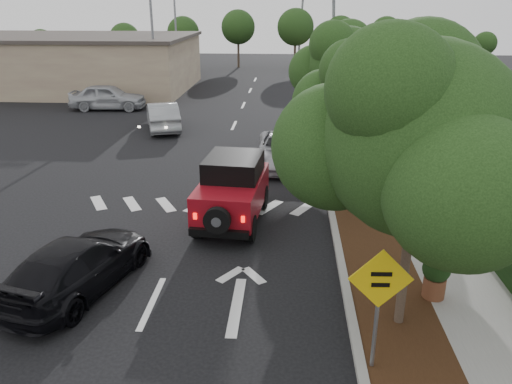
# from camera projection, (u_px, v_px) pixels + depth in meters

# --- Properties ---
(ground) EXTENTS (120.00, 120.00, 0.00)m
(ground) POSITION_uv_depth(u_px,v_px,m) (152.00, 303.00, 11.72)
(ground) COLOR black
(ground) RESTS_ON ground
(curb) EXTENTS (0.20, 70.00, 0.15)m
(curb) POSITION_uv_depth(u_px,v_px,m) (321.00, 156.00, 22.59)
(curb) COLOR #9E9B93
(curb) RESTS_ON ground
(planting_strip) EXTENTS (1.80, 70.00, 0.12)m
(planting_strip) POSITION_uv_depth(u_px,v_px,m) (343.00, 157.00, 22.53)
(planting_strip) COLOR black
(planting_strip) RESTS_ON ground
(sidewalk) EXTENTS (2.00, 70.00, 0.12)m
(sidewalk) POSITION_uv_depth(u_px,v_px,m) (385.00, 158.00, 22.42)
(sidewalk) COLOR gray
(sidewalk) RESTS_ON ground
(hedge) EXTENTS (0.80, 70.00, 0.80)m
(hedge) POSITION_uv_depth(u_px,v_px,m) (418.00, 151.00, 22.21)
(hedge) COLOR black
(hedge) RESTS_ON ground
(commercial_building) EXTENTS (22.00, 12.00, 4.00)m
(commercial_building) POSITION_uv_depth(u_px,v_px,m) (51.00, 63.00, 39.95)
(commercial_building) COLOR gray
(commercial_building) RESTS_ON ground
(transmission_tower) EXTENTS (7.00, 4.00, 28.00)m
(transmission_tower) POSITION_uv_depth(u_px,v_px,m) (316.00, 65.00, 56.08)
(transmission_tower) COLOR slate
(transmission_tower) RESTS_ON ground
(street_tree_near) EXTENTS (3.80, 3.80, 5.92)m
(street_tree_near) POSITION_uv_depth(u_px,v_px,m) (398.00, 325.00, 10.91)
(street_tree_near) COLOR black
(street_tree_near) RESTS_ON ground
(street_tree_mid) EXTENTS (3.20, 3.20, 5.32)m
(street_tree_mid) POSITION_uv_depth(u_px,v_px,m) (358.00, 204.00, 17.43)
(street_tree_mid) COLOR black
(street_tree_mid) RESTS_ON ground
(street_tree_far) EXTENTS (3.40, 3.40, 5.62)m
(street_tree_far) POSITION_uv_depth(u_px,v_px,m) (341.00, 152.00, 23.49)
(street_tree_far) COLOR black
(street_tree_far) RESTS_ON ground
(light_pole_a) EXTENTS (2.00, 0.22, 9.00)m
(light_pole_a) POSITION_uv_depth(u_px,v_px,m) (157.00, 99.00, 36.35)
(light_pole_a) COLOR slate
(light_pole_a) RESTS_ON ground
(light_pole_b) EXTENTS (2.00, 0.22, 9.00)m
(light_pole_b) POSITION_uv_depth(u_px,v_px,m) (178.00, 76.00, 47.59)
(light_pole_b) COLOR slate
(light_pole_b) RESTS_ON ground
(red_jeep) EXTENTS (2.15, 4.22, 2.10)m
(red_jeep) POSITION_uv_depth(u_px,v_px,m) (233.00, 188.00, 15.85)
(red_jeep) COLOR black
(red_jeep) RESTS_ON ground
(silver_suv_ahead) EXTENTS (2.25, 4.79, 1.32)m
(silver_suv_ahead) POSITION_uv_depth(u_px,v_px,m) (282.00, 150.00, 21.43)
(silver_suv_ahead) COLOR #A2A4AA
(silver_suv_ahead) RESTS_ON ground
(black_suv_oncoming) EXTENTS (2.96, 4.88, 1.32)m
(black_suv_oncoming) POSITION_uv_depth(u_px,v_px,m) (78.00, 265.00, 12.08)
(black_suv_oncoming) COLOR black
(black_suv_oncoming) RESTS_ON ground
(silver_sedan_oncoming) EXTENTS (2.92, 4.82, 1.50)m
(silver_sedan_oncoming) POSITION_uv_depth(u_px,v_px,m) (163.00, 116.00, 27.38)
(silver_sedan_oncoming) COLOR #95989C
(silver_sedan_oncoming) RESTS_ON ground
(parked_suv) EXTENTS (4.93, 2.18, 1.65)m
(parked_suv) POSITION_uv_depth(u_px,v_px,m) (108.00, 97.00, 32.43)
(parked_suv) COLOR #AEB1B6
(parked_suv) RESTS_ON ground
(speed_hump_sign) EXTENTS (1.17, 0.11, 2.49)m
(speed_hump_sign) POSITION_uv_depth(u_px,v_px,m) (379.00, 294.00, 8.93)
(speed_hump_sign) COLOR slate
(speed_hump_sign) RESTS_ON ground
(terracotta_planter) EXTENTS (0.65, 0.65, 1.12)m
(terracotta_planter) POSITION_uv_depth(u_px,v_px,m) (436.00, 273.00, 11.53)
(terracotta_planter) COLOR brown
(terracotta_planter) RESTS_ON ground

